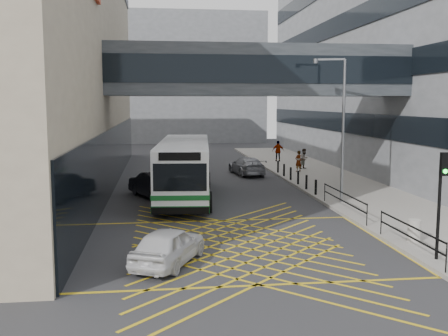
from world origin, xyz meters
name	(u,v)px	position (x,y,z in m)	size (l,w,h in m)	color
ground	(237,246)	(0.00, 0.00, 0.00)	(120.00, 120.00, 0.00)	#333335
building_far	(165,80)	(-2.00, 60.00, 9.00)	(28.00, 16.00, 18.00)	slate
skybridge	(257,71)	(3.00, 12.00, 7.50)	(20.00, 4.10, 3.00)	#363B40
pavement	(333,182)	(9.00, 15.00, 0.08)	(6.00, 54.00, 0.16)	gray
box_junction	(237,246)	(0.00, 0.00, 0.00)	(12.00, 9.00, 0.01)	gold
bus	(185,168)	(-1.50, 10.59, 1.82)	(3.80, 12.31, 3.40)	white
car_white	(169,245)	(-2.69, -2.00, 0.68)	(1.74, 4.26, 1.36)	silver
car_dark	(155,184)	(-3.22, 11.02, 0.80)	(2.00, 5.10, 1.60)	black
car_silver	(247,165)	(3.80, 20.19, 0.73)	(1.99, 4.71, 1.46)	gray
traffic_light	(441,190)	(6.62, -3.18, 2.62)	(0.27, 0.44, 3.78)	black
street_lamp	(340,121)	(6.82, 7.71, 4.60)	(1.75, 0.71, 7.80)	slate
litter_bin	(414,231)	(6.97, -0.76, 0.60)	(0.51, 0.51, 0.88)	#ADA89E
kerb_railings	(369,211)	(6.15, 1.78, 0.88)	(0.05, 12.54, 1.00)	black
bollards	(294,176)	(6.25, 15.00, 0.61)	(0.14, 10.14, 0.90)	black
pedestrian_a	(298,161)	(7.97, 20.35, 0.99)	(0.66, 0.47, 1.65)	gray
pedestrian_b	(304,159)	(8.94, 22.05, 0.99)	(0.81, 0.47, 1.66)	gray
pedestrian_c	(278,151)	(8.02, 27.66, 1.12)	(1.13, 0.54, 1.91)	gray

